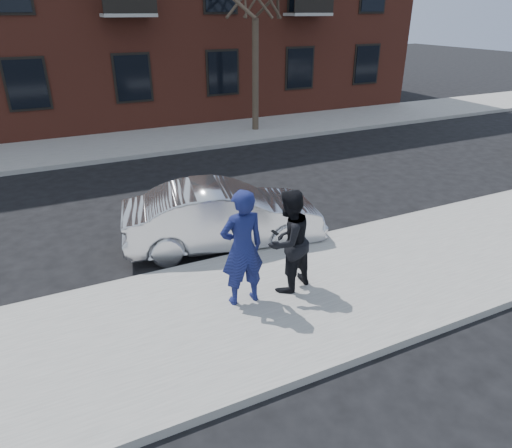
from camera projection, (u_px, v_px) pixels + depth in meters
ground at (294, 293)px, 8.23m from camera, size 100.00×100.00×0.00m
near_sidewalk at (301, 297)px, 7.99m from camera, size 50.00×3.50×0.15m
near_curb at (257, 252)px, 9.46m from camera, size 50.00×0.10×0.15m
far_sidewalk at (146, 142)px, 17.37m from camera, size 50.00×3.50×0.15m
far_curb at (158, 154)px, 15.90m from camera, size 50.00×0.10×0.15m
silver_sedan at (224, 216)px, 9.65m from camera, size 4.39×2.24×1.38m
man_hoodie at (242, 248)px, 7.34m from camera, size 0.75×0.53×2.02m
man_peacoat at (289, 241)px, 7.75m from camera, size 1.08×0.96×1.84m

